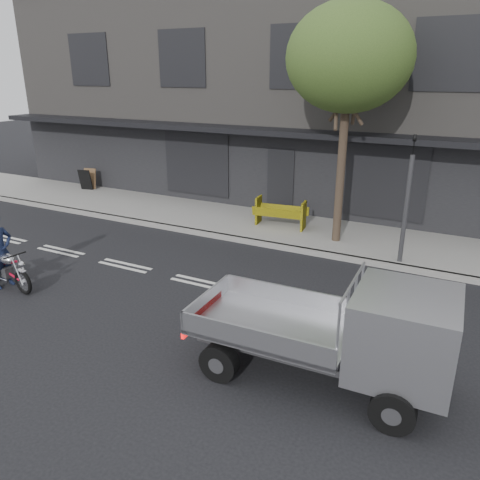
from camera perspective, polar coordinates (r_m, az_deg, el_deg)
name	(u,v)px	position (r m, az deg, el deg)	size (l,w,h in m)	color
ground	(201,283)	(11.70, -4.80, -5.24)	(80.00, 80.00, 0.00)	black
sidewalk	(275,227)	(15.57, 4.31, 1.54)	(32.00, 3.20, 0.15)	gray
kerb	(254,242)	(14.18, 1.77, -0.25)	(32.00, 0.20, 0.15)	gray
building_main	(339,96)	(21.06, 11.97, 16.85)	(26.00, 10.00, 8.00)	slate
street_tree	(349,58)	(13.61, 13.16, 20.76)	(3.40, 3.40, 6.74)	#382B21
traffic_light_pole	(406,207)	(12.82, 19.60, 3.79)	(0.12, 0.12, 3.50)	#2D2D30
motorcycle	(7,268)	(12.57, -26.56, -3.09)	(1.87, 0.55, 0.97)	black
rider	(0,251)	(12.55, -27.26, -1.20)	(0.66, 0.44, 1.82)	#161F3E
flatbed_ute	(377,333)	(7.72, 16.31, -10.86)	(4.23, 1.84, 1.94)	black
construction_barrier	(278,214)	(15.11, 4.59, 3.16)	(1.70, 0.68, 0.95)	yellow
sandwich_board	(85,180)	(21.22, -18.35, 6.98)	(0.56, 0.37, 0.88)	black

